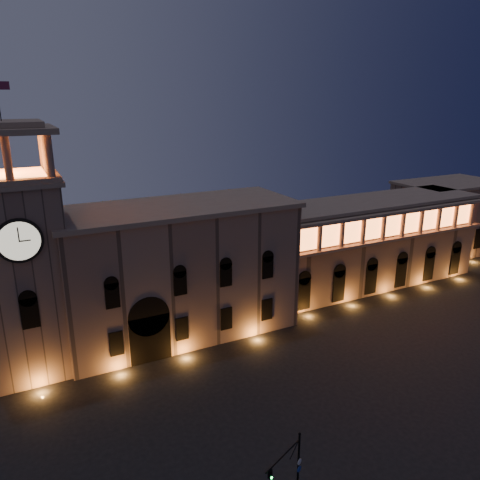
{
  "coord_description": "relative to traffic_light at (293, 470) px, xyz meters",
  "views": [
    {
      "loc": [
        -20.87,
        -33.27,
        30.81
      ],
      "look_at": [
        4.0,
        16.0,
        13.76
      ],
      "focal_mm": 35.0,
      "sensor_mm": 36.0,
      "label": 1
    }
  ],
  "objects": [
    {
      "name": "traffic_light",
      "position": [
        0.0,
        0.0,
        0.0
      ],
      "size": [
        4.26,
        2.05,
        6.3
      ],
      "rotation": [
        0.0,
        0.0,
        0.42
      ],
      "color": "black",
      "rests_on": "ground"
    },
    {
      "name": "colonnade_wing",
      "position": [
        36.14,
        33.09,
        4.02
      ],
      "size": [
        40.6,
        11.5,
        14.5
      ],
      "color": "#785B4D",
      "rests_on": "ground"
    },
    {
      "name": "clock_tower",
      "position": [
        -16.36,
        30.14,
        9.19
      ],
      "size": [
        9.8,
        9.8,
        32.4
      ],
      "color": "#7D6051",
      "rests_on": "ground"
    },
    {
      "name": "government_building",
      "position": [
        2.07,
        31.1,
        5.46
      ],
      "size": [
        30.8,
        12.8,
        17.6
      ],
      "color": "#7D6051",
      "rests_on": "ground"
    },
    {
      "name": "secondary_building",
      "position": [
        62.14,
        39.16,
        3.69
      ],
      "size": [
        20.0,
        12.0,
        14.0
      ],
      "primitive_type": "cube",
      "color": "#785B4D",
      "rests_on": "ground"
    },
    {
      "name": "ground",
      "position": [
        4.14,
        9.16,
        -3.31
      ],
      "size": [
        160.0,
        160.0,
        0.0
      ],
      "primitive_type": "plane",
      "color": "black",
      "rests_on": "ground"
    }
  ]
}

